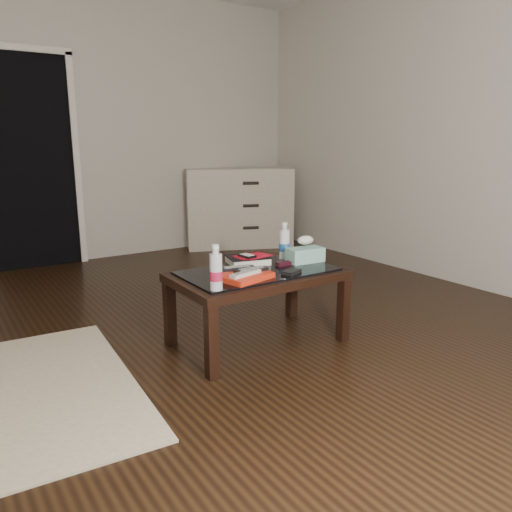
{
  "coord_description": "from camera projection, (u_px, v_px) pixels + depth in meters",
  "views": [
    {
      "loc": [
        -1.27,
        -2.68,
        1.22
      ],
      "look_at": [
        0.31,
        -0.3,
        0.55
      ],
      "focal_mm": 35.0,
      "sensor_mm": 36.0,
      "label": 1
    }
  ],
  "objects": [
    {
      "name": "ipod",
      "position": [
        247.0,
        256.0,
        3.06
      ],
      "size": [
        0.08,
        0.11,
        0.02
      ],
      "primitive_type": "cube",
      "rotation": [
        0.0,
        0.0,
        0.14
      ],
      "color": "black",
      "rests_on": "dvd_mailers"
    },
    {
      "name": "tissue_box",
      "position": [
        305.0,
        255.0,
        3.15
      ],
      "size": [
        0.24,
        0.14,
        0.09
      ],
      "primitive_type": "cube",
      "rotation": [
        0.0,
        0.0,
        -0.09
      ],
      "color": "teal",
      "rests_on": "coffee_table"
    },
    {
      "name": "coffee_table",
      "position": [
        258.0,
        280.0,
        2.98
      ],
      "size": [
        1.0,
        0.6,
        0.46
      ],
      "color": "black",
      "rests_on": "ground"
    },
    {
      "name": "doorway",
      "position": [
        30.0,
        161.0,
        4.69
      ],
      "size": [
        0.9,
        0.08,
        2.07
      ],
      "color": "black",
      "rests_on": "ground"
    },
    {
      "name": "wallet",
      "position": [
        291.0,
        272.0,
        2.89
      ],
      "size": [
        0.14,
        0.11,
        0.02
      ],
      "primitive_type": "cube",
      "rotation": [
        0.0,
        0.0,
        0.39
      ],
      "color": "black",
      "rests_on": "coffee_table"
    },
    {
      "name": "remote_black_front",
      "position": [
        251.0,
        270.0,
        2.81
      ],
      "size": [
        0.2,
        0.06,
        0.02
      ],
      "primitive_type": "cube",
      "rotation": [
        0.0,
        0.0,
        -0.06
      ],
      "color": "black",
      "rests_on": "magazines"
    },
    {
      "name": "remote_silver",
      "position": [
        245.0,
        273.0,
        2.73
      ],
      "size": [
        0.21,
        0.09,
        0.02
      ],
      "primitive_type": "cube",
      "rotation": [
        0.0,
        0.0,
        0.22
      ],
      "color": "silver",
      "rests_on": "magazines"
    },
    {
      "name": "remote_black_back",
      "position": [
        237.0,
        268.0,
        2.84
      ],
      "size": [
        0.21,
        0.1,
        0.02
      ],
      "primitive_type": "cube",
      "rotation": [
        0.0,
        0.0,
        -0.27
      ],
      "color": "black",
      "rests_on": "magazines"
    },
    {
      "name": "water_bottle_right",
      "position": [
        284.0,
        240.0,
        3.23
      ],
      "size": [
        0.08,
        0.08,
        0.24
      ],
      "primitive_type": "cylinder",
      "rotation": [
        0.0,
        0.0,
        -0.23
      ],
      "color": "white",
      "rests_on": "coffee_table"
    },
    {
      "name": "flip_phone",
      "position": [
        284.0,
        264.0,
        3.07
      ],
      "size": [
        0.09,
        0.06,
        0.02
      ],
      "primitive_type": "cube",
      "rotation": [
        0.0,
        0.0,
        -0.11
      ],
      "color": "black",
      "rests_on": "coffee_table"
    },
    {
      "name": "magazines",
      "position": [
        245.0,
        276.0,
        2.77
      ],
      "size": [
        0.32,
        0.27,
        0.03
      ],
      "primitive_type": "cube",
      "rotation": [
        0.0,
        0.0,
        0.25
      ],
      "color": "red",
      "rests_on": "coffee_table"
    },
    {
      "name": "ground",
      "position": [
        188.0,
        338.0,
        3.14
      ],
      "size": [
        5.0,
        5.0,
        0.0
      ],
      "primitive_type": "plane",
      "color": "black",
      "rests_on": "ground"
    },
    {
      "name": "room_shell",
      "position": [
        179.0,
        65.0,
        2.77
      ],
      "size": [
        5.0,
        5.0,
        5.0
      ],
      "color": "beige",
      "rests_on": "ground"
    },
    {
      "name": "dvd_mailers",
      "position": [
        250.0,
        256.0,
        3.11
      ],
      "size": [
        0.19,
        0.14,
        0.01
      ],
      "primitive_type": "cube",
      "rotation": [
        0.0,
        0.0,
        0.01
      ],
      "color": "red",
      "rests_on": "textbook"
    },
    {
      "name": "textbook",
      "position": [
        248.0,
        260.0,
        3.12
      ],
      "size": [
        0.29,
        0.25,
        0.05
      ],
      "primitive_type": "cube",
      "rotation": [
        0.0,
        0.0,
        -0.24
      ],
      "color": "black",
      "rests_on": "coffee_table"
    },
    {
      "name": "water_bottle_left",
      "position": [
        216.0,
        267.0,
        2.55
      ],
      "size": [
        0.08,
        0.08,
        0.24
      ],
      "primitive_type": "cylinder",
      "rotation": [
        0.0,
        0.0,
        0.32
      ],
      "color": "silver",
      "rests_on": "coffee_table"
    },
    {
      "name": "dresser",
      "position": [
        239.0,
        208.0,
        5.79
      ],
      "size": [
        1.3,
        0.92,
        0.9
      ],
      "rotation": [
        0.0,
        0.0,
        -0.39
      ],
      "color": "beige",
      "rests_on": "ground"
    }
  ]
}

